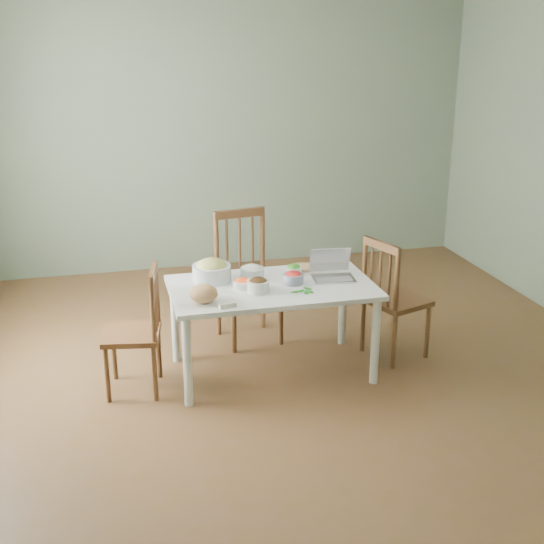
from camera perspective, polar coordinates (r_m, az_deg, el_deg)
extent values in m
cube|color=brown|center=(5.44, 1.82, -7.34)|extent=(5.00, 5.00, 0.00)
cube|color=slate|center=(7.38, -3.44, 10.75)|extent=(5.00, 0.00, 2.70)
cube|color=slate|center=(2.78, 16.30, -4.45)|extent=(5.00, 0.00, 2.70)
ellipsoid|color=tan|center=(4.76, -5.49, -1.72)|extent=(0.23, 0.23, 0.12)
cube|color=beige|center=(4.67, -3.56, -2.67)|extent=(0.12, 0.06, 0.03)
cylinder|color=tan|center=(5.41, 2.43, 0.36)|extent=(0.25, 0.25, 0.02)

